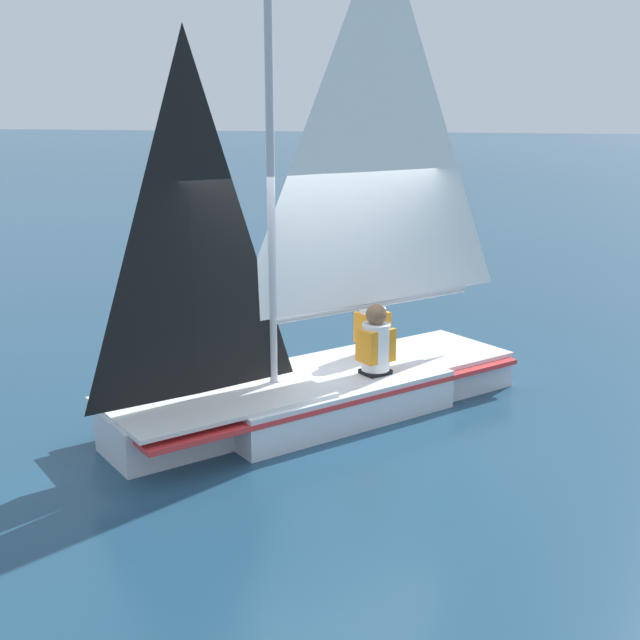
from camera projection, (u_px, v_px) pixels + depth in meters
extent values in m
plane|color=navy|center=(320.00, 412.00, 8.53)|extent=(260.00, 260.00, 0.00)
cube|color=silver|center=(320.00, 394.00, 8.48)|extent=(2.63, 2.87, 0.41)
cube|color=silver|center=(164.00, 431.00, 7.48)|extent=(1.25, 1.31, 0.41)
cube|color=silver|center=(443.00, 364.00, 9.47)|extent=(1.60, 1.56, 0.41)
cube|color=red|center=(320.00, 382.00, 8.44)|extent=(3.80, 4.47, 0.05)
cube|color=silver|center=(213.00, 397.00, 7.72)|extent=(2.27, 2.44, 0.04)
cylinder|color=#B7B7BC|center=(270.00, 150.00, 7.52)|extent=(0.08, 0.08, 4.67)
cylinder|color=#B7B7BC|center=(377.00, 304.00, 8.68)|extent=(1.61, 2.18, 0.07)
pyramid|color=white|center=(380.00, 118.00, 8.19)|extent=(1.52, 2.06, 3.86)
pyramid|color=black|center=(190.00, 218.00, 7.19)|extent=(0.95, 1.28, 3.32)
cube|color=black|center=(478.00, 361.00, 9.81)|extent=(0.07, 0.08, 0.29)
cube|color=black|center=(375.00, 390.00, 8.52)|extent=(0.36, 0.37, 0.45)
cylinder|color=white|center=(376.00, 347.00, 8.40)|extent=(0.42, 0.42, 0.50)
cube|color=orange|center=(376.00, 345.00, 8.40)|extent=(0.41, 0.43, 0.35)
sphere|color=brown|center=(376.00, 315.00, 8.31)|extent=(0.22, 0.22, 0.22)
cube|color=black|center=(372.00, 369.00, 9.20)|extent=(0.36, 0.37, 0.45)
cylinder|color=white|center=(372.00, 329.00, 9.08)|extent=(0.42, 0.42, 0.50)
cube|color=orange|center=(372.00, 327.00, 9.08)|extent=(0.41, 0.43, 0.35)
sphere|color=brown|center=(373.00, 299.00, 9.00)|extent=(0.22, 0.22, 0.22)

